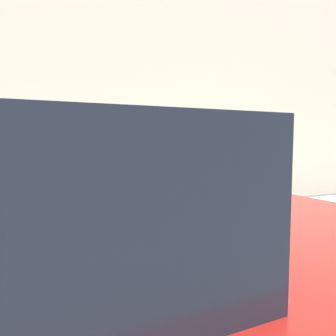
% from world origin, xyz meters
% --- Properties ---
extents(sidewalk, '(24.00, 2.80, 0.14)m').
position_xyz_m(sidewalk, '(0.00, 2.20, 0.07)').
color(sidewalk, '#BCB7AD').
rests_on(sidewalk, ground_plane).
extents(building_facade, '(24.00, 0.30, 6.90)m').
position_xyz_m(building_facade, '(0.00, 4.55, 3.45)').
color(building_facade, beige).
rests_on(building_facade, ground_plane).
extents(parking_meter, '(0.21, 0.13, 1.51)m').
position_xyz_m(parking_meter, '(0.48, 1.16, 1.18)').
color(parking_meter, slate).
rests_on(parking_meter, sidewalk).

